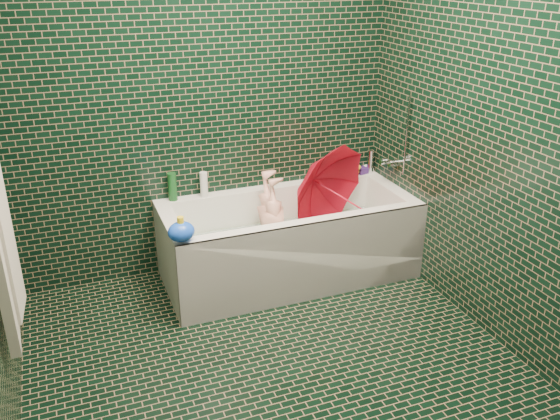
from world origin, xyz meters
name	(u,v)px	position (x,y,z in m)	size (l,w,h in m)	color
floor	(282,377)	(0.00, 0.00, 0.00)	(2.80, 2.80, 0.00)	black
wall_back	(204,93)	(0.00, 1.40, 1.25)	(2.80, 2.80, 0.00)	black
wall_front	(487,318)	(0.00, -1.40, 1.25)	(2.80, 2.80, 0.00)	black
wall_right	(512,127)	(1.30, 0.00, 1.25)	(2.80, 2.80, 0.00)	black
bathtub	(289,248)	(0.45, 1.01, 0.21)	(1.70, 0.75, 0.55)	white
bath_mat	(288,254)	(0.45, 1.02, 0.16)	(1.35, 0.47, 0.01)	green
water	(288,236)	(0.45, 1.02, 0.30)	(1.48, 0.53, 0.00)	silver
faucet	(397,157)	(1.26, 1.02, 0.77)	(0.18, 0.19, 0.55)	silver
child	(276,235)	(0.37, 1.05, 0.31)	(0.32, 0.21, 0.87)	#EAA592
umbrella	(341,196)	(0.82, 0.98, 0.56)	(0.65, 0.65, 0.57)	red
soap_bottle_a	(370,173)	(1.25, 1.35, 0.55)	(0.11, 0.11, 0.28)	white
soap_bottle_b	(365,174)	(1.20, 1.33, 0.55)	(0.09, 0.09, 0.20)	#391C6A
soap_bottle_c	(351,177)	(1.07, 1.32, 0.55)	(0.12, 0.12, 0.16)	#14471D
bottle_right_tall	(344,162)	(1.02, 1.34, 0.67)	(0.06, 0.06, 0.24)	#14471D
bottle_right_pump	(370,162)	(1.25, 1.35, 0.64)	(0.05, 0.05, 0.18)	silver
bottle_left_tall	(172,187)	(-0.26, 1.35, 0.65)	(0.06, 0.06, 0.19)	#14471D
bottle_left_short	(204,185)	(-0.05, 1.33, 0.64)	(0.05, 0.05, 0.18)	white
rubber_duck	(355,171)	(1.11, 1.32, 0.59)	(0.10, 0.07, 0.08)	yellow
bath_toy	(181,231)	(-0.35, 0.70, 0.62)	(0.20, 0.18, 0.15)	blue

